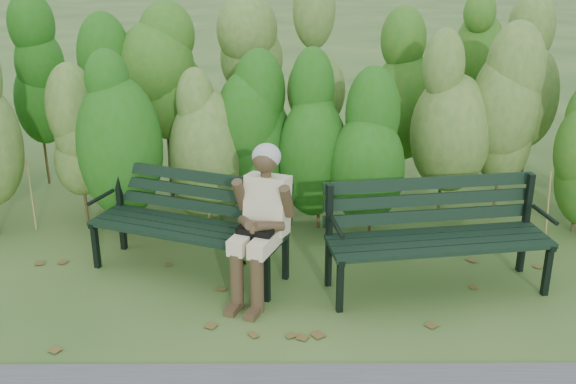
{
  "coord_description": "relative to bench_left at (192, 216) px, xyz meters",
  "views": [
    {
      "loc": [
        -0.03,
        -4.73,
        2.67
      ],
      "look_at": [
        0.0,
        0.35,
        0.75
      ],
      "focal_mm": 42.0,
      "sensor_mm": 36.0,
      "label": 1
    }
  ],
  "objects": [
    {
      "name": "ground",
      "position": [
        0.8,
        -0.47,
        -0.49
      ],
      "size": [
        80.0,
        80.0,
        0.0
      ],
      "primitive_type": "plane",
      "color": "#2B4D1E"
    },
    {
      "name": "hedge_band",
      "position": [
        0.8,
        1.39,
        0.77
      ],
      "size": [
        11.04,
        1.67,
        2.42
      ],
      "color": "#47381E",
      "rests_on": "ground"
    },
    {
      "name": "leaf_litter",
      "position": [
        0.83,
        -0.55,
        -0.49
      ],
      "size": [
        5.81,
        2.09,
        0.01
      ],
      "color": "brown",
      "rests_on": "ground"
    },
    {
      "name": "bench_left",
      "position": [
        0.0,
        0.0,
        0.0
      ],
      "size": [
        1.75,
        1.11,
        0.83
      ],
      "color": "black",
      "rests_on": "ground"
    },
    {
      "name": "bench_right",
      "position": [
        1.97,
        -0.3,
        0.03
      ],
      "size": [
        1.82,
        0.82,
        0.88
      ],
      "color": "black",
      "rests_on": "ground"
    },
    {
      "name": "seated_woman",
      "position": [
        0.59,
        -0.42,
        0.19
      ],
      "size": [
        0.56,
        0.75,
        1.21
      ],
      "color": "beige",
      "rests_on": "ground"
    }
  ]
}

